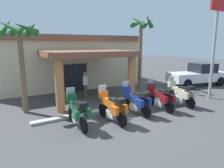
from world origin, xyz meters
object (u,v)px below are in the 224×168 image
Objects in this scene: motorcycle_green at (77,111)px; motorcycle_blue at (136,101)px; motel_building at (63,60)px; motorcycle_orange at (112,107)px; palm_tree_roadside at (20,42)px; motorcycle_maroon at (160,97)px; roadside_sign at (216,29)px; pedestrian at (85,83)px; palm_tree_near_portico at (141,34)px; motorcycle_cream at (181,94)px; pickup_truck_white at (198,75)px.

motorcycle_green is 1.00× the size of motorcycle_blue.
motorcycle_blue is at bearing -83.83° from motel_building.
palm_tree_roadside reaches higher than motorcycle_orange.
roadside_sign reaches higher than motorcycle_maroon.
roadside_sign reaches higher than motorcycle_orange.
palm_tree_roadside is (-6.48, 3.27, 3.00)m from motorcycle_maroon.
motorcycle_orange is 3.20m from motorcycle_maroon.
motorcycle_orange is at bearing 102.44° from pedestrian.
pedestrian is at bearing 147.40° from roadside_sign.
pedestrian is at bearing -10.88° from motorcycle_orange.
palm_tree_near_portico reaches higher than motorcycle_maroon.
motorcycle_green is 1.63m from motorcycle_orange.
motorcycle_blue is at bearing -130.19° from palm_tree_near_portico.
palm_tree_roadside is (-3.97, -1.24, 2.68)m from pedestrian.
motorcycle_cream is (3.91, -9.97, -1.47)m from motel_building.
pickup_truck_white reaches higher than pedestrian.
motorcycle_blue is 0.45× the size of palm_tree_roadside.
pickup_truck_white is 0.94× the size of palm_tree_near_portico.
motorcycle_green is 0.33× the size of roadside_sign.
motorcycle_orange is 5.62m from palm_tree_roadside.
motorcycle_green is at bearing 77.27° from motorcycle_orange.
palm_tree_roadside reaches higher than motorcycle_blue.
pickup_truck_white is (10.15, -1.30, -0.08)m from pedestrian.
palm_tree_near_portico is at bearing 111.25° from roadside_sign.
motorcycle_green is 0.38× the size of palm_tree_near_portico.
motorcycle_green is (-2.49, -9.81, -1.47)m from motel_building.
motorcycle_maroon is at bearing -179.85° from roadside_sign.
motorcycle_green is at bearing 83.29° from pedestrian.
motorcycle_blue is 4.49m from pedestrian.
palm_tree_near_portico reaches higher than motorcycle_orange.
motel_building is 5.66× the size of motorcycle_cream.
palm_tree_near_portico is at bearing -43.91° from motorcycle_blue.
motorcycle_orange is 1.00× the size of motorcycle_blue.
pedestrian is at bearing -25.51° from motorcycle_green.
motorcycle_orange is at bearing -150.01° from pickup_truck_white.
motorcycle_green is 4.80m from motorcycle_maroon.
motel_building reaches higher than motorcycle_maroon.
motorcycle_green is 12.82m from pickup_truck_white.
motorcycle_orange is 4.80m from motorcycle_cream.
motel_building is 10.24m from motorcycle_orange.
motel_building is at bearing 26.04° from motorcycle_cream.
palm_tree_roadside is (-3.28, 3.44, 3.00)m from motorcycle_orange.
motel_building is 5.66× the size of motorcycle_orange.
palm_tree_roadside is at bearing -120.05° from motel_building.
palm_tree_roadside is 0.74× the size of roadside_sign.
motorcycle_cream is 4.78m from roadside_sign.
roadside_sign reaches higher than palm_tree_near_portico.
motorcycle_cream is 0.45× the size of palm_tree_roadside.
motorcycle_green is 4.96m from pedestrian.
motel_building reaches higher than motorcycle_blue.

